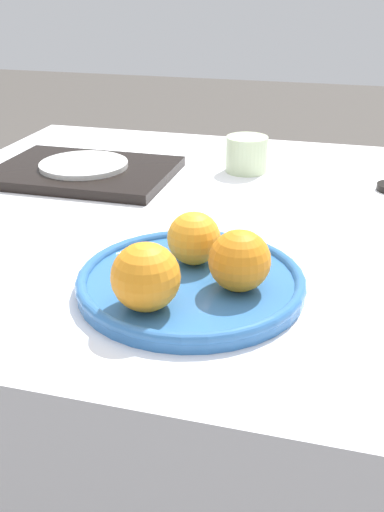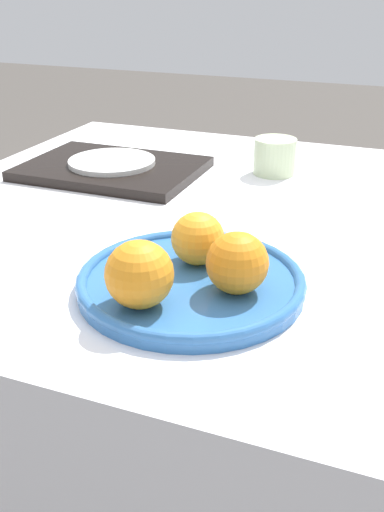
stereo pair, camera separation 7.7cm
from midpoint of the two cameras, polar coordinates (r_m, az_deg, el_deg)
table at (r=1.22m, az=6.69°, el=-13.01°), size 1.22×1.04×0.76m
fruit_platter at (r=0.78m, az=2.80°, el=-2.53°), size 0.30×0.30×0.02m
orange_0 at (r=0.70m, az=-1.94°, el=-1.84°), size 0.08×0.08×0.08m
orange_1 at (r=0.74m, az=7.30°, el=-0.73°), size 0.08×0.08×0.08m
orange_2 at (r=0.81m, az=3.27°, el=1.62°), size 0.07×0.07×0.07m
serving_tray at (r=1.25m, az=-5.86°, el=8.24°), size 0.35×0.26×0.02m
side_plate at (r=1.25m, az=-5.89°, el=8.90°), size 0.18×0.18×0.01m
cup_1 at (r=1.26m, az=9.65°, el=9.32°), size 0.09×0.09×0.07m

